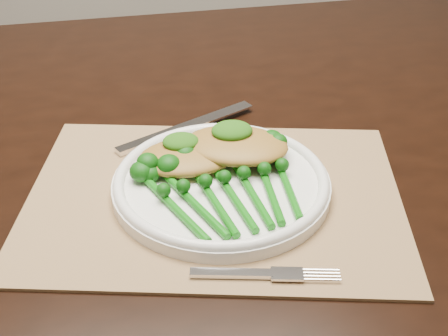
{
  "coord_description": "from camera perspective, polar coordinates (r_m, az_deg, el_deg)",
  "views": [
    {
      "loc": [
        0.12,
        -0.71,
        1.2
      ],
      "look_at": [
        0.17,
        -0.09,
        0.78
      ],
      "focal_mm": 50.0,
      "sensor_mm": 36.0,
      "label": 1
    }
  ],
  "objects": [
    {
      "name": "chicken_fillet_left",
      "position": [
        0.77,
        -3.38,
        1.03
      ],
      "size": [
        0.13,
        0.1,
        0.02
      ],
      "primitive_type": "ellipsoid",
      "rotation": [
        0.0,
        0.0,
        0.1
      ],
      "color": "#A4772F",
      "rests_on": "dinner_plate"
    },
    {
      "name": "pesto_dollop_right",
      "position": [
        0.78,
        0.73,
        3.43
      ],
      "size": [
        0.05,
        0.04,
        0.02
      ],
      "primitive_type": "ellipsoid",
      "color": "#16460A",
      "rests_on": "chicken_fillet_right"
    },
    {
      "name": "dinner_plate",
      "position": [
        0.75,
        -0.25,
        -1.35
      ],
      "size": [
        0.26,
        0.26,
        0.02
      ],
      "color": "white",
      "rests_on": "placemat"
    },
    {
      "name": "pesto_dollop_left",
      "position": [
        0.77,
        -3.97,
        2.42
      ],
      "size": [
        0.05,
        0.04,
        0.02
      ],
      "primitive_type": "ellipsoid",
      "color": "#16460A",
      "rests_on": "chicken_fillet_left"
    },
    {
      "name": "dining_table",
      "position": [
        1.14,
        -4.81,
        -12.41
      ],
      "size": [
        1.69,
        1.08,
        0.75
      ],
      "rotation": [
        0.0,
        0.0,
        0.11
      ],
      "color": "black",
      "rests_on": "ground"
    },
    {
      "name": "fork",
      "position": [
        0.64,
        4.67,
        -9.65
      ],
      "size": [
        0.15,
        0.03,
        0.0
      ],
      "rotation": [
        0.0,
        0.0,
        -0.12
      ],
      "color": "silver",
      "rests_on": "placemat"
    },
    {
      "name": "placemat",
      "position": [
        0.75,
        -0.9,
        -2.64
      ],
      "size": [
        0.49,
        0.38,
        0.0
      ],
      "primitive_type": "cube",
      "rotation": [
        0.0,
        0.0,
        -0.13
      ],
      "color": "#95734C",
      "rests_on": "dining_table"
    },
    {
      "name": "chicken_fillet_right",
      "position": [
        0.78,
        1.09,
        2.09
      ],
      "size": [
        0.15,
        0.12,
        0.03
      ],
      "primitive_type": "ellipsoid",
      "rotation": [
        0.0,
        0.0,
        -0.24
      ],
      "color": "#A4772F",
      "rests_on": "dinner_plate"
    },
    {
      "name": "knife",
      "position": [
        0.87,
        -4.59,
        3.36
      ],
      "size": [
        0.2,
        0.13,
        0.01
      ],
      "rotation": [
        0.0,
        0.0,
        0.55
      ],
      "color": "silver",
      "rests_on": "placemat"
    },
    {
      "name": "broccolini_bundle",
      "position": [
        0.72,
        0.66,
        -2.37
      ],
      "size": [
        0.2,
        0.22,
        0.04
      ],
      "rotation": [
        0.0,
        0.0,
        0.27
      ],
      "color": "#0E630D",
      "rests_on": "dinner_plate"
    }
  ]
}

